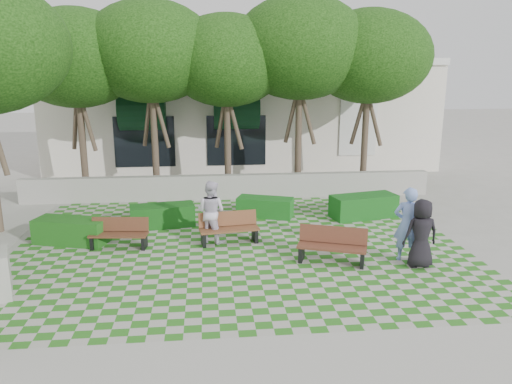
{
  "coord_description": "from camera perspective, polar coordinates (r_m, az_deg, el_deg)",
  "views": [
    {
      "loc": [
        -0.84,
        -11.76,
        4.72
      ],
      "look_at": [
        0.5,
        1.5,
        1.4
      ],
      "focal_mm": 35.0,
      "sensor_mm": 36.0,
      "label": 1
    }
  ],
  "objects": [
    {
      "name": "retaining_wall",
      "position": [
        18.48,
        -3.01,
        0.61
      ],
      "size": [
        15.0,
        0.36,
        0.9
      ],
      "primitive_type": "cube",
      "color": "#9E9B93",
      "rests_on": "ground"
    },
    {
      "name": "sidewalk_south",
      "position": [
        8.53,
        0.89,
        -19.58
      ],
      "size": [
        16.0,
        2.0,
        0.01
      ],
      "primitive_type": "cube",
      "color": "#9E9B93",
      "rests_on": "ground"
    },
    {
      "name": "bench_east",
      "position": [
        12.58,
        8.7,
        -6.13
      ],
      "size": [
        1.78,
        1.11,
        0.89
      ],
      "rotation": [
        0.0,
        0.0,
        -0.35
      ],
      "color": "#532B1C",
      "rests_on": "ground"
    },
    {
      "name": "bench_west",
      "position": [
        13.94,
        -15.36,
        -4.63
      ],
      "size": [
        1.58,
        0.67,
        0.81
      ],
      "rotation": [
        0.0,
        0.0,
        -0.11
      ],
      "color": "#4F2B1B",
      "rests_on": "ground"
    },
    {
      "name": "person_white",
      "position": [
        13.82,
        -5.18,
        -2.25
      ],
      "size": [
        1.06,
        0.99,
        1.74
      ],
      "primitive_type": "imported",
      "rotation": [
        0.0,
        0.0,
        2.63
      ],
      "color": "silver",
      "rests_on": "ground"
    },
    {
      "name": "hedge_east",
      "position": [
        16.52,
        12.19,
        -1.6
      ],
      "size": [
        2.25,
        1.29,
        0.74
      ],
      "primitive_type": "cube",
      "rotation": [
        0.0,
        0.0,
        0.22
      ],
      "color": "#144B18",
      "rests_on": "ground"
    },
    {
      "name": "hedge_midright",
      "position": [
        16.26,
        1.04,
        -1.73
      ],
      "size": [
        1.92,
        1.29,
        0.62
      ],
      "primitive_type": "cube",
      "rotation": [
        0.0,
        0.0,
        -0.35
      ],
      "color": "#16531B",
      "rests_on": "ground"
    },
    {
      "name": "lawn",
      "position": [
        13.62,
        -1.89,
        -6.26
      ],
      "size": [
        12.0,
        12.0,
        0.0
      ],
      "primitive_type": "plane",
      "color": "#2B721E",
      "rests_on": "ground"
    },
    {
      "name": "ground",
      "position": [
        12.7,
        -1.58,
        -7.84
      ],
      "size": [
        90.0,
        90.0,
        0.0
      ],
      "primitive_type": "plane",
      "color": "gray",
      "rests_on": "ground"
    },
    {
      "name": "building",
      "position": [
        25.99,
        -1.85,
        9.13
      ],
      "size": [
        18.0,
        8.92,
        5.15
      ],
      "color": "silver",
      "rests_on": "ground"
    },
    {
      "name": "tree_row",
      "position": [
        17.74,
        -9.4,
        15.3
      ],
      "size": [
        17.7,
        13.4,
        7.41
      ],
      "color": "#47382B",
      "rests_on": "ground"
    },
    {
      "name": "hedge_midleft",
      "position": [
        15.51,
        -10.64,
        -2.68
      ],
      "size": [
        2.01,
        1.07,
        0.67
      ],
      "primitive_type": "cube",
      "rotation": [
        0.0,
        0.0,
        0.16
      ],
      "color": "#134715",
      "rests_on": "ground"
    },
    {
      "name": "person_dark",
      "position": [
        12.68,
        18.36,
        -4.52
      ],
      "size": [
        0.84,
        0.55,
        1.7
      ],
      "primitive_type": "imported",
      "rotation": [
        0.0,
        0.0,
        3.15
      ],
      "color": "black",
      "rests_on": "ground"
    },
    {
      "name": "person_blue",
      "position": [
        12.98,
        16.93,
        -3.54
      ],
      "size": [
        0.76,
        0.58,
        1.89
      ],
      "primitive_type": "imported",
      "rotation": [
        0.0,
        0.0,
        2.95
      ],
      "color": "#7E9BE6",
      "rests_on": "ground"
    },
    {
      "name": "bench_mid",
      "position": [
        13.83,
        -3.12,
        -4.18
      ],
      "size": [
        1.69,
        0.76,
        0.85
      ],
      "rotation": [
        0.0,
        0.0,
        0.14
      ],
      "color": "brown",
      "rests_on": "ground"
    },
    {
      "name": "hedge_west",
      "position": [
        14.72,
        -20.35,
        -4.2
      ],
      "size": [
        2.12,
        1.32,
        0.69
      ],
      "primitive_type": "cube",
      "rotation": [
        0.0,
        0.0,
        -0.29
      ],
      "color": "#174F15",
      "rests_on": "ground"
    }
  ]
}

